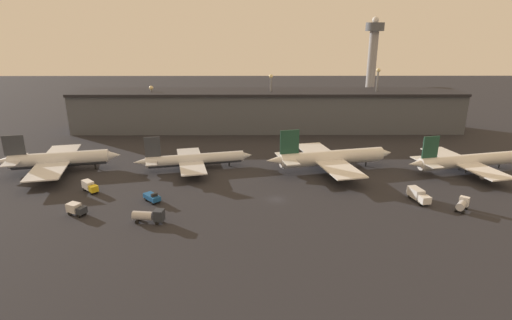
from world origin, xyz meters
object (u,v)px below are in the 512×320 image
object	(u,v)px
airplane_3	(467,161)
service_vehicle_3	(90,186)
service_vehicle_4	(149,216)
control_tower	(372,61)
service_vehicle_1	(418,195)
service_vehicle_2	(462,204)
service_vehicle_0	(152,197)
service_vehicle_5	(76,209)
airplane_2	(331,158)
airplane_0	(58,160)
airplane_1	(194,160)

from	to	relation	value
airplane_3	service_vehicle_3	world-z (taller)	airplane_3
airplane_3	service_vehicle_3	bearing A→B (deg)	175.26
service_vehicle_4	control_tower	xyz separation A→B (m)	(84.42, 120.75, 26.67)
service_vehicle_1	service_vehicle_3	world-z (taller)	service_vehicle_1
service_vehicle_2	control_tower	size ratio (longest dim) A/B	0.10
service_vehicle_0	service_vehicle_5	distance (m)	18.46
service_vehicle_5	service_vehicle_1	bearing A→B (deg)	30.00
service_vehicle_0	control_tower	xyz separation A→B (m)	(86.67, 108.68, 27.18)
airplane_3	service_vehicle_2	xyz separation A→B (m)	(-15.86, -29.29, -1.74)
service_vehicle_1	service_vehicle_4	distance (m)	69.30
airplane_2	service_vehicle_1	size ratio (longest dim) A/B	5.49
airplane_0	control_tower	size ratio (longest dim) A/B	0.77
airplane_0	service_vehicle_3	bearing A→B (deg)	-59.21
service_vehicle_0	service_vehicle_2	xyz separation A→B (m)	(79.35, -5.86, 0.40)
service_vehicle_1	service_vehicle_5	distance (m)	87.62
airplane_0	service_vehicle_1	distance (m)	108.72
airplane_0	service_vehicle_1	bearing A→B (deg)	-25.70
airplane_0	service_vehicle_4	distance (m)	52.33
airplane_2	service_vehicle_2	xyz separation A→B (m)	(27.45, -31.44, -2.21)
airplane_0	airplane_2	distance (m)	87.42
service_vehicle_2	service_vehicle_3	size ratio (longest dim) A/B	0.86
service_vehicle_0	service_vehicle_5	size ratio (longest dim) A/B	1.04
airplane_0	service_vehicle_2	bearing A→B (deg)	-27.52
service_vehicle_0	control_tower	world-z (taller)	control_tower
airplane_1	service_vehicle_2	size ratio (longest dim) A/B	7.56
service_vehicle_0	service_vehicle_1	bearing A→B (deg)	46.77
airplane_2	service_vehicle_0	bearing A→B (deg)	-166.66
airplane_0	service_vehicle_4	bearing A→B (deg)	-56.67
airplane_3	service_vehicle_5	xyz separation A→B (m)	(-112.00, -31.11, -1.80)
service_vehicle_3	service_vehicle_5	bearing A→B (deg)	-37.31
airplane_0	service_vehicle_5	bearing A→B (deg)	-72.41
service_vehicle_5	service_vehicle_3	bearing A→B (deg)	124.24
service_vehicle_4	service_vehicle_5	distance (m)	19.54
airplane_2	service_vehicle_1	distance (m)	31.68
control_tower	service_vehicle_5	bearing A→B (deg)	-131.64
service_vehicle_4	service_vehicle_3	bearing A→B (deg)	145.09
control_tower	service_vehicle_0	bearing A→B (deg)	-128.57
airplane_3	service_vehicle_1	distance (m)	34.09
control_tower	service_vehicle_1	bearing A→B (deg)	-98.47
service_vehicle_5	airplane_3	bearing A→B (deg)	40.49
airplane_0	control_tower	bearing A→B (deg)	21.79
service_vehicle_0	service_vehicle_4	world-z (taller)	service_vehicle_4
service_vehicle_0	service_vehicle_2	size ratio (longest dim) A/B	1.09
service_vehicle_1	service_vehicle_3	bearing A→B (deg)	-106.22
service_vehicle_4	service_vehicle_5	world-z (taller)	service_vehicle_4
airplane_2	service_vehicle_4	distance (m)	62.34
service_vehicle_4	control_tower	bearing A→B (deg)	61.82
airplane_3	service_vehicle_2	size ratio (longest dim) A/B	8.35
service_vehicle_1	service_vehicle_5	world-z (taller)	service_vehicle_1
service_vehicle_1	service_vehicle_2	bearing A→B (deg)	44.71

